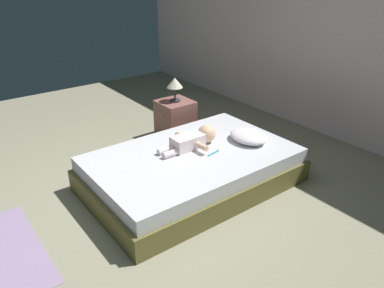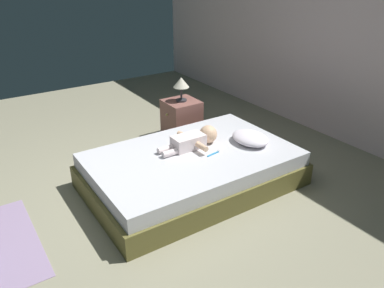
{
  "view_description": "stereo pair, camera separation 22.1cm",
  "coord_description": "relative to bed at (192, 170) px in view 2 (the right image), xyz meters",
  "views": [
    {
      "loc": [
        2.64,
        -1.26,
        2.08
      ],
      "look_at": [
        -0.02,
        0.76,
        0.47
      ],
      "focal_mm": 35.51,
      "sensor_mm": 36.0,
      "label": 1
    },
    {
      "loc": [
        2.77,
        -1.08,
        2.08
      ],
      "look_at": [
        -0.02,
        0.76,
        0.47
      ],
      "focal_mm": 35.51,
      "sensor_mm": 36.0,
      "label": 2
    }
  ],
  "objects": [
    {
      "name": "ground_plane",
      "position": [
        0.02,
        -0.76,
        -0.18
      ],
      "size": [
        8.0,
        8.0,
        0.0
      ],
      "primitive_type": "plane",
      "color": "gray"
    },
    {
      "name": "toothbrush",
      "position": [
        0.14,
        0.17,
        0.19
      ],
      "size": [
        0.04,
        0.17,
        0.02
      ],
      "color": "#2E97D9",
      "rests_on": "bed"
    },
    {
      "name": "wall_behind_bed",
      "position": [
        0.02,
        2.24,
        1.1
      ],
      "size": [
        8.0,
        0.12,
        2.56
      ],
      "primitive_type": "cube",
      "color": "silver",
      "rests_on": "ground_plane"
    },
    {
      "name": "nightstand",
      "position": [
        -1.07,
        0.55,
        0.07
      ],
      "size": [
        0.41,
        0.44,
        0.49
      ],
      "color": "#87544B",
      "rests_on": "ground_plane"
    },
    {
      "name": "lamp",
      "position": [
        -1.07,
        0.55,
        0.54
      ],
      "size": [
        0.2,
        0.2,
        0.3
      ],
      "color": "#333338",
      "rests_on": "nightstand"
    },
    {
      "name": "baby",
      "position": [
        -0.11,
        0.11,
        0.26
      ],
      "size": [
        0.48,
        0.66,
        0.19
      ],
      "color": "white",
      "rests_on": "bed"
    },
    {
      "name": "pillow",
      "position": [
        0.13,
        0.64,
        0.24
      ],
      "size": [
        0.43,
        0.33,
        0.11
      ],
      "color": "white",
      "rests_on": "bed"
    },
    {
      "name": "bed",
      "position": [
        0.0,
        0.0,
        0.0
      ],
      "size": [
        1.33,
        2.07,
        0.37
      ],
      "color": "brown",
      "rests_on": "ground_plane"
    }
  ]
}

